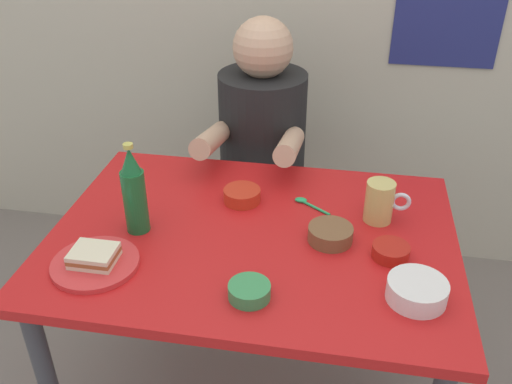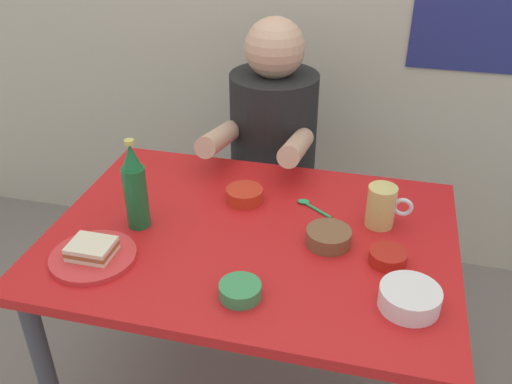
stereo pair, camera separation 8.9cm
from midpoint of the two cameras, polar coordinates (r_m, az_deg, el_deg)
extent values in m
cube|color=red|center=(1.53, 1.22, -4.66)|extent=(1.10, 0.80, 0.03)
cylinder|color=#3F3F44|center=(2.14, -9.76, -5.62)|extent=(0.05, 0.05, 0.71)
cylinder|color=#3F3F44|center=(2.01, 17.27, -9.48)|extent=(0.05, 0.05, 0.71)
cylinder|color=#4C4C51|center=(2.35, 2.67, -5.97)|extent=(0.08, 0.08, 0.41)
cylinder|color=maroon|center=(2.22, 2.81, -1.33)|extent=(0.34, 0.34, 0.04)
cylinder|color=black|center=(2.08, 3.01, 5.19)|extent=(0.32, 0.32, 0.52)
sphere|color=tan|center=(1.96, 3.30, 14.57)|extent=(0.21, 0.21, 0.21)
cylinder|color=tan|center=(1.84, -2.43, 5.52)|extent=(0.07, 0.31, 0.14)
cylinder|color=tan|center=(1.79, 5.61, 4.63)|extent=(0.07, 0.31, 0.14)
cylinder|color=red|center=(1.47, -14.73, -6.48)|extent=(0.22, 0.22, 0.01)
cube|color=beige|center=(1.46, -14.79, -6.08)|extent=(0.11, 0.09, 0.01)
cube|color=#9E592D|center=(1.46, -14.86, -5.70)|extent=(0.11, 0.09, 0.01)
cube|color=beige|center=(1.45, -14.92, -5.32)|extent=(0.11, 0.09, 0.01)
cylinder|color=#D1BC66|center=(1.57, 14.32, -1.45)|extent=(0.08, 0.08, 0.12)
torus|color=silver|center=(1.57, 16.45, -1.53)|extent=(0.06, 0.01, 0.06)
cylinder|color=#19602D|center=(1.53, -10.59, -0.56)|extent=(0.06, 0.06, 0.18)
cone|color=#19602D|center=(1.47, -11.05, 3.60)|extent=(0.05, 0.05, 0.07)
cylinder|color=#BFB74C|center=(1.45, -11.21, 5.04)|extent=(0.03, 0.03, 0.01)
cylinder|color=#388C4C|center=(1.31, 0.35, -10.15)|extent=(0.10, 0.10, 0.03)
cylinder|color=#5B643A|center=(1.30, 0.35, -9.89)|extent=(0.08, 0.08, 0.02)
cylinder|color=silver|center=(1.34, 17.40, -10.41)|extent=(0.14, 0.14, 0.05)
cylinder|color=tan|center=(1.33, 17.48, -10.06)|extent=(0.11, 0.11, 0.02)
cylinder|color=red|center=(1.65, 0.37, -0.32)|extent=(0.11, 0.11, 0.04)
cylinder|color=#A33521|center=(1.64, 0.37, -0.06)|extent=(0.09, 0.09, 0.02)
cylinder|color=brown|center=(1.49, 9.19, -4.57)|extent=(0.12, 0.12, 0.04)
cylinder|color=brown|center=(1.48, 9.22, -4.28)|extent=(0.10, 0.10, 0.02)
cylinder|color=#B21E14|center=(1.46, 15.15, -6.51)|extent=(0.10, 0.10, 0.03)
cylinder|color=maroon|center=(1.45, 15.19, -6.27)|extent=(0.08, 0.08, 0.02)
cylinder|color=#26A559|center=(1.62, 7.86, -1.85)|extent=(0.09, 0.07, 0.01)
ellipsoid|color=#26A559|center=(1.65, 6.46, -1.01)|extent=(0.04, 0.02, 0.01)
camera|label=1|loc=(0.04, -88.31, 1.02)|focal=38.90mm
camera|label=2|loc=(0.04, 91.69, -1.02)|focal=38.90mm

